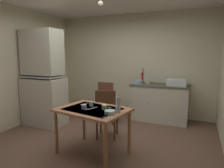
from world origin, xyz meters
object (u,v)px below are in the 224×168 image
at_px(hutch_cabinet, 44,81).
at_px(chair_by_counter, 108,102).
at_px(mixing_bowl_counter, 138,82).
at_px(dining_table, 93,115).
at_px(serving_bowl_wide, 110,112).
at_px(teacup_cream, 104,107).
at_px(hand_pump, 142,77).
at_px(sink_basin, 177,82).
at_px(glass_bottle, 118,104).
at_px(chair_far_side, 107,113).

bearing_deg(hutch_cabinet, chair_by_counter, 26.11).
height_order(mixing_bowl_counter, dining_table, mixing_bowl_counter).
distance_m(mixing_bowl_counter, serving_bowl_wide, 2.24).
bearing_deg(dining_table, teacup_cream, 10.17).
bearing_deg(dining_table, hand_pump, 83.50).
distance_m(hand_pump, dining_table, 2.22).
bearing_deg(hand_pump, hutch_cabinet, -144.90).
bearing_deg(teacup_cream, sink_basin, 66.99).
bearing_deg(mixing_bowl_counter, dining_table, -94.24).
relative_size(dining_table, chair_by_counter, 1.24).
relative_size(serving_bowl_wide, teacup_cream, 1.98).
xyz_separation_m(hand_pump, chair_by_counter, (-0.64, -0.73, -0.54)).
distance_m(hand_pump, teacup_cream, 2.15).
height_order(chair_by_counter, teacup_cream, chair_by_counter).
distance_m(serving_bowl_wide, glass_bottle, 0.18).
bearing_deg(chair_by_counter, dining_table, -74.95).
distance_m(hutch_cabinet, teacup_cream, 2.05).
relative_size(hutch_cabinet, teacup_cream, 26.45).
xyz_separation_m(mixing_bowl_counter, teacup_cream, (0.04, -2.04, -0.14)).
xyz_separation_m(hand_pump, mixing_bowl_counter, (-0.09, -0.10, -0.12)).
relative_size(serving_bowl_wide, glass_bottle, 0.53).
bearing_deg(serving_bowl_wide, dining_table, 158.40).
xyz_separation_m(hutch_cabinet, sink_basin, (2.78, 1.32, -0.04)).
bearing_deg(sink_basin, dining_table, -116.97).
bearing_deg(hand_pump, chair_by_counter, -131.21).
relative_size(dining_table, glass_bottle, 4.00).
bearing_deg(chair_by_counter, chair_far_side, -67.02).
bearing_deg(dining_table, glass_bottle, -3.48).
bearing_deg(serving_bowl_wide, mixing_bowl_counter, 95.63).
distance_m(hand_pump, glass_bottle, 2.21).
distance_m(chair_far_side, serving_bowl_wide, 0.92).
bearing_deg(dining_table, chair_by_counter, 105.05).
relative_size(sink_basin, teacup_cream, 5.39).
bearing_deg(serving_bowl_wide, chair_by_counter, 115.55).
bearing_deg(hand_pump, glass_bottle, -84.63).
relative_size(sink_basin, serving_bowl_wide, 2.72).
bearing_deg(chair_by_counter, mixing_bowl_counter, 49.32).
height_order(hutch_cabinet, hand_pump, hutch_cabinet).
height_order(sink_basin, mixing_bowl_counter, sink_basin).
distance_m(hutch_cabinet, chair_far_side, 1.74).
relative_size(hutch_cabinet, serving_bowl_wide, 13.36).
relative_size(dining_table, teacup_cream, 15.01).
height_order(hutch_cabinet, teacup_cream, hutch_cabinet).
xyz_separation_m(dining_table, chair_far_side, (-0.04, 0.63, -0.15)).
bearing_deg(mixing_bowl_counter, teacup_cream, -88.89).
relative_size(sink_basin, hand_pump, 1.13).
bearing_deg(glass_bottle, serving_bowl_wide, -124.15).
xyz_separation_m(sink_basin, mixing_bowl_counter, (-0.93, -0.05, -0.03)).
height_order(sink_basin, hand_pump, hand_pump).
height_order(hutch_cabinet, dining_table, hutch_cabinet).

